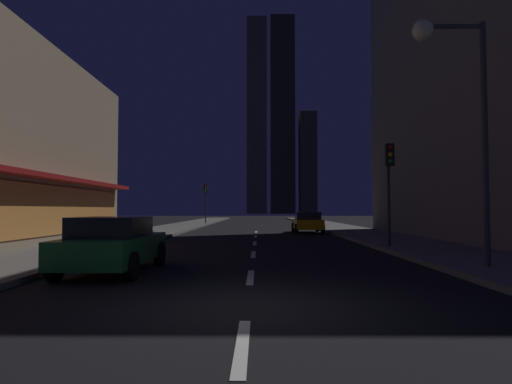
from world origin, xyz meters
The scene contains 13 objects.
ground_plane centered at (0.00, 32.00, -0.05)m, with size 78.00×136.00×0.10m, color black.
sidewalk_right centered at (7.00, 32.00, 0.07)m, with size 4.00×76.00×0.15m, color #605E59.
sidewalk_left centered at (-7.00, 32.00, 0.07)m, with size 4.00×76.00×0.15m, color #605E59.
lane_marking_center centered at (0.00, 11.00, 0.01)m, with size 0.16×28.20×0.01m.
skyscraper_distant_tall centered at (-0.59, 150.89, 36.22)m, with size 7.29×7.89×72.44m, color #615C49.
skyscraper_distant_mid centered at (8.90, 149.66, 36.43)m, with size 8.87×6.02×72.87m, color #363328.
skyscraper_distant_short centered at (18.03, 149.26, 18.43)m, with size 6.01×8.64×36.87m, color #454234.
car_parked_near centered at (-3.60, 3.95, 0.74)m, with size 1.98×4.24×1.45m.
car_parked_far centered at (3.60, 22.86, 0.74)m, with size 1.98×4.24×1.45m.
fire_hydrant_far_left centered at (-5.90, 16.98, 0.45)m, with size 0.42×0.30×0.65m.
traffic_light_near_right centered at (5.50, 10.14, 3.19)m, with size 0.32×0.48×4.20m.
traffic_light_far_left centered at (-5.50, 38.47, 3.19)m, with size 0.32×0.48×4.20m.
street_lamp_right centered at (5.38, 4.09, 5.07)m, with size 1.96×0.56×6.58m.
Camera 1 is at (0.20, -7.26, 1.65)m, focal length 30.15 mm.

